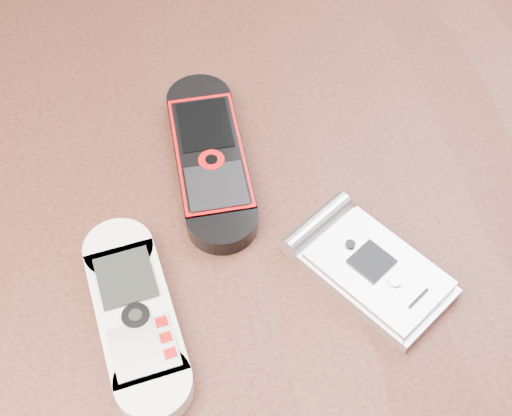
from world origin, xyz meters
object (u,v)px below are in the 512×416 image
at_px(nokia_white, 135,314).
at_px(motorola_razr, 374,270).
at_px(table, 250,290).
at_px(nokia_black_red, 210,157).

height_order(nokia_white, motorola_razr, motorola_razr).
bearing_deg(table, nokia_black_red, 108.35).
distance_m(nokia_black_red, motorola_razr, 0.15).
xyz_separation_m(table, nokia_white, (-0.09, -0.06, 0.11)).
bearing_deg(nokia_black_red, motorola_razr, -51.79).
bearing_deg(nokia_white, nokia_black_red, 53.54).
distance_m(nokia_white, nokia_black_red, 0.14).
distance_m(table, nokia_white, 0.16).
height_order(table, motorola_razr, motorola_razr).
xyz_separation_m(table, nokia_black_red, (-0.02, 0.05, 0.11)).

